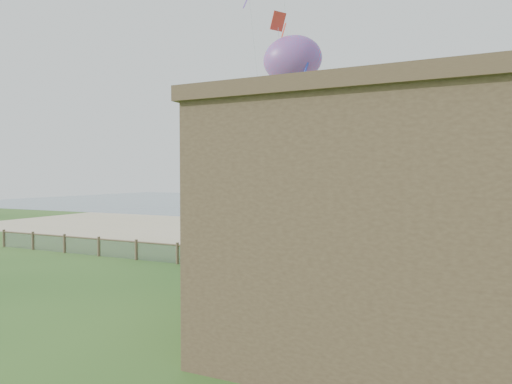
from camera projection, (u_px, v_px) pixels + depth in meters
ground at (154, 294)px, 19.67m from camera, size 160.00×160.00×0.00m
sand_beach at (313, 235)px, 39.57m from camera, size 72.00×20.00×0.02m
ocean at (392, 205)px, 79.37m from camera, size 160.00×68.00×0.02m
chainlink_fence at (223, 259)px, 25.08m from camera, size 36.20×0.20×1.25m
motel at (497, 231)px, 13.12m from camera, size 15.00×10.00×7.00m
motel_deck at (488, 294)px, 18.66m from camera, size 15.00×2.00×0.50m
picnic_table at (229, 283)px, 20.15m from camera, size 1.91×1.64×0.69m
octopus_kite at (292, 90)px, 30.50m from camera, size 4.47×3.79×7.82m
kite_red at (278, 29)px, 30.41m from camera, size 2.00×1.87×2.37m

